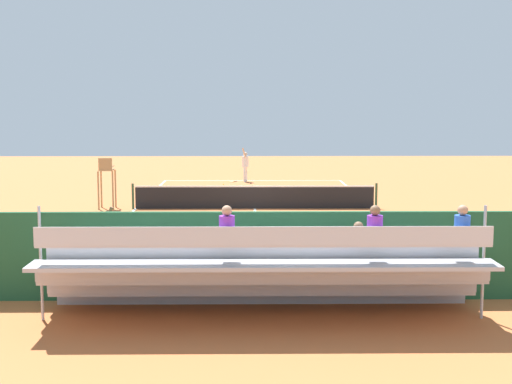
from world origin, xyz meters
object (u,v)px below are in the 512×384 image
at_px(tennis_net, 255,197).
at_px(line_judge, 109,246).
at_px(tennis_racket, 232,182).
at_px(courtside_bench, 366,267).
at_px(tennis_player, 245,164).
at_px(tennis_ball_near, 223,184).
at_px(bleacher_stand, 271,273).
at_px(equipment_bag, 279,285).
at_px(umpire_chair, 106,177).

height_order(tennis_net, line_judge, line_judge).
bearing_deg(tennis_racket, tennis_net, 96.67).
xyz_separation_m(courtside_bench, tennis_racket, (3.66, -23.49, -0.54)).
xyz_separation_m(tennis_player, line_judge, (3.22, 23.21, 0.00)).
bearing_deg(tennis_ball_near, courtside_bench, 100.45).
bearing_deg(line_judge, tennis_player, -97.89).
distance_m(tennis_net, courtside_bench, 13.50).
relative_size(tennis_net, bleacher_stand, 1.14).
relative_size(tennis_net, tennis_player, 5.35).
bearing_deg(tennis_ball_near, tennis_player, -128.29).
distance_m(courtside_bench, equipment_bag, 2.08).
height_order(tennis_player, tennis_racket, tennis_player).
height_order(equipment_bag, tennis_racket, equipment_bag).
distance_m(courtside_bench, tennis_racket, 23.78).
relative_size(tennis_ball_near, line_judge, 0.03).
height_order(umpire_chair, equipment_bag, umpire_chair).
bearing_deg(tennis_net, equipment_bag, 91.81).
relative_size(equipment_bag, tennis_player, 0.47).
xyz_separation_m(umpire_chair, tennis_player, (-5.78, -10.26, -0.30)).
bearing_deg(tennis_player, equipment_bag, 92.04).
bearing_deg(tennis_ball_near, umpire_chair, 62.33).
bearing_deg(equipment_bag, bleacher_stand, 82.67).
bearing_deg(tennis_racket, tennis_ball_near, 73.26).
bearing_deg(tennis_net, tennis_racket, -83.33).
height_order(equipment_bag, tennis_ball_near, equipment_bag).
bearing_deg(courtside_bench, line_judge, -3.76).
xyz_separation_m(bleacher_stand, line_judge, (3.81, -2.51, 0.08)).
relative_size(tennis_net, umpire_chair, 4.81).
bearing_deg(courtside_bench, tennis_player, -83.02).
distance_m(tennis_net, equipment_bag, 13.41).
bearing_deg(bleacher_stand, umpire_chair, -67.62).
bearing_deg(umpire_chair, tennis_racket, -116.28).
height_order(umpire_chair, courtside_bench, umpire_chair).
bearing_deg(tennis_ball_near, tennis_net, 100.32).
bearing_deg(umpire_chair, bleacher_stand, 112.38).
xyz_separation_m(equipment_bag, tennis_player, (0.85, -23.74, 0.84)).
xyz_separation_m(bleacher_stand, tennis_racket, (1.36, -25.60, -0.92)).
xyz_separation_m(tennis_ball_near, line_judge, (2.03, 21.71, 0.98)).
relative_size(umpire_chair, line_judge, 1.11).
xyz_separation_m(tennis_net, bleacher_stand, (-0.17, 15.38, 0.43)).
bearing_deg(tennis_racket, tennis_player, -171.07).
relative_size(tennis_net, courtside_bench, 5.72).
relative_size(umpire_chair, equipment_bag, 2.38).
distance_m(bleacher_stand, courtside_bench, 3.14).
relative_size(tennis_net, tennis_ball_near, 156.06).
relative_size(tennis_racket, line_judge, 0.28).
bearing_deg(tennis_player, tennis_racket, 8.93).
distance_m(bleacher_stand, tennis_racket, 25.65).
bearing_deg(tennis_net, bleacher_stand, 90.62).
bearing_deg(tennis_player, bleacher_stand, 91.32).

